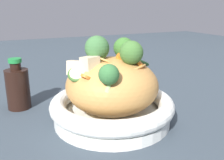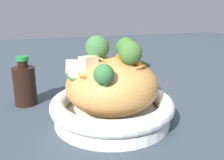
% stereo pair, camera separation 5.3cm
% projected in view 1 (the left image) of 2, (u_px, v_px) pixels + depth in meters
% --- Properties ---
extents(ground_plane, '(3.00, 3.00, 0.00)m').
position_uv_depth(ground_plane, '(112.00, 121.00, 0.56)').
color(ground_plane, '#343F49').
extents(serving_bowl, '(0.27, 0.27, 0.06)m').
position_uv_depth(serving_bowl, '(112.00, 108.00, 0.55)').
color(serving_bowl, white).
rests_on(serving_bowl, ground_plane).
extents(noodle_heap, '(0.20, 0.20, 0.13)m').
position_uv_depth(noodle_heap, '(112.00, 85.00, 0.53)').
color(noodle_heap, '#C48A47').
rests_on(noodle_heap, serving_bowl).
extents(broccoli_florets, '(0.17, 0.14, 0.09)m').
position_uv_depth(broccoli_florets, '(115.00, 53.00, 0.51)').
color(broccoli_florets, '#A2BF72').
rests_on(broccoli_florets, serving_bowl).
extents(carrot_coins, '(0.06, 0.15, 0.04)m').
position_uv_depth(carrot_coins, '(123.00, 64.00, 0.50)').
color(carrot_coins, orange).
rests_on(carrot_coins, serving_bowl).
extents(zucchini_slices, '(0.06, 0.19, 0.03)m').
position_uv_depth(zucchini_slices, '(112.00, 67.00, 0.51)').
color(zucchini_slices, beige).
rests_on(zucchini_slices, serving_bowl).
extents(chicken_chunks, '(0.06, 0.06, 0.04)m').
position_uv_depth(chicken_chunks, '(83.00, 66.00, 0.49)').
color(chicken_chunks, beige).
rests_on(chicken_chunks, serving_bowl).
extents(soy_sauce_bottle, '(0.06, 0.06, 0.12)m').
position_uv_depth(soy_sauce_bottle, '(18.00, 88.00, 0.61)').
color(soy_sauce_bottle, black).
rests_on(soy_sauce_bottle, ground_plane).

